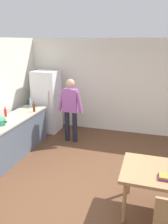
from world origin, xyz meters
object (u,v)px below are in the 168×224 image
at_px(bottle_water_clear, 31,102).
at_px(bottle_beer_brown, 34,108).
at_px(refrigerator, 47,102).
at_px(bottle_sauce_red, 6,113).
at_px(person, 71,106).
at_px(book_stack, 167,177).

bearing_deg(bottle_water_clear, bottle_beer_brown, -51.30).
bearing_deg(bottle_beer_brown, bottle_water_clear, 128.70).
height_order(refrigerator, bottle_sauce_red, refrigerator).
height_order(person, book_stack, person).
distance_m(bottle_sauce_red, book_stack, 3.82).
xyz_separation_m(bottle_water_clear, book_stack, (3.42, -2.25, -0.25)).
bearing_deg(bottle_water_clear, refrigerator, 75.32).
bearing_deg(bottle_sauce_red, book_stack, -20.53).
bearing_deg(person, bottle_sauce_red, -141.96).
height_order(bottle_sauce_red, bottle_beer_brown, bottle_beer_brown).
xyz_separation_m(bottle_beer_brown, book_stack, (3.12, -1.88, -0.23)).
height_order(bottle_water_clear, bottle_sauce_red, bottle_water_clear).
bearing_deg(book_stack, bottle_sauce_red, 159.47).
bearing_deg(book_stack, refrigerator, 138.37).
xyz_separation_m(refrigerator, person, (0.95, -0.55, 0.08)).
bearing_deg(bottle_water_clear, book_stack, -33.37).
relative_size(bottle_water_clear, book_stack, 1.29).
xyz_separation_m(bottle_water_clear, bottle_beer_brown, (0.30, -0.37, -0.02)).
xyz_separation_m(refrigerator, book_stack, (3.25, -2.89, -0.12)).
xyz_separation_m(bottle_water_clear, bottle_sauce_red, (-0.16, -0.91, -0.03)).
xyz_separation_m(bottle_sauce_red, book_stack, (3.57, -1.34, -0.22)).
bearing_deg(bottle_beer_brown, refrigerator, 97.45).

